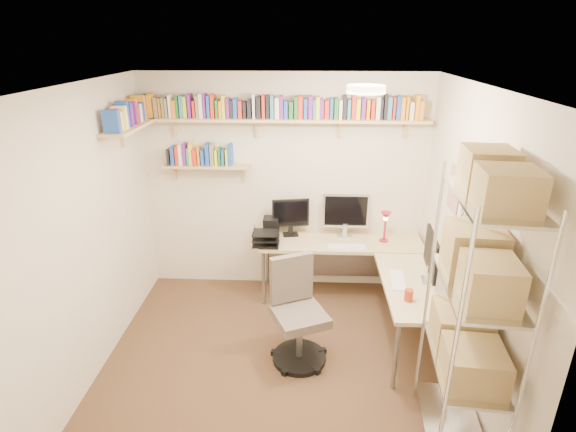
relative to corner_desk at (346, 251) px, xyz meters
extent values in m
plane|color=#4A301F|center=(-0.69, -0.98, -0.70)|extent=(3.20, 3.20, 0.00)
cube|color=beige|center=(-0.69, 0.52, 0.55)|extent=(3.20, 0.04, 2.50)
cube|color=beige|center=(-2.29, -0.98, 0.55)|extent=(0.04, 3.00, 2.50)
cube|color=beige|center=(0.91, -0.98, 0.55)|extent=(0.04, 3.00, 2.50)
cube|color=beige|center=(-0.69, -2.48, 0.55)|extent=(3.20, 0.04, 2.50)
cube|color=silver|center=(-0.69, -0.98, 1.80)|extent=(3.20, 3.00, 0.04)
cube|color=silver|center=(0.90, -0.43, 0.85)|extent=(0.01, 0.30, 0.42)
cube|color=silver|center=(0.90, -0.83, 0.80)|extent=(0.01, 0.28, 0.38)
cylinder|color=#FFEAC6|center=(0.01, -0.78, 1.76)|extent=(0.30, 0.30, 0.06)
cube|color=#DCB77C|center=(-0.69, 0.40, 1.32)|extent=(3.05, 0.25, 0.03)
cube|color=#DCB77C|center=(-2.17, -0.03, 1.32)|extent=(0.25, 1.00, 0.03)
cube|color=#DCB77C|center=(-1.54, 0.42, 0.80)|extent=(0.95, 0.20, 0.02)
cube|color=#DCB77C|center=(-1.89, 0.46, 1.25)|extent=(0.03, 0.20, 0.20)
cube|color=#DCB77C|center=(-0.99, 0.46, 1.25)|extent=(0.03, 0.20, 0.20)
cube|color=#DCB77C|center=(-0.09, 0.46, 1.25)|extent=(0.03, 0.20, 0.20)
cube|color=#DCB77C|center=(0.61, 0.46, 1.25)|extent=(0.03, 0.20, 0.20)
cube|color=#236A27|center=(-2.16, 0.40, 1.46)|extent=(0.03, 0.13, 0.23)
cube|color=white|center=(-2.13, 0.40, 1.45)|extent=(0.02, 0.12, 0.22)
cube|color=orange|center=(-2.09, 0.40, 1.46)|extent=(0.04, 0.15, 0.24)
cube|color=#7D775B|center=(-2.03, 0.40, 1.44)|extent=(0.04, 0.12, 0.21)
cube|color=orange|center=(-1.99, 0.40, 1.44)|extent=(0.02, 0.12, 0.20)
cube|color=#7D775B|center=(-1.95, 0.40, 1.45)|extent=(0.03, 0.14, 0.21)
cube|color=#7D775B|center=(-1.92, 0.40, 1.44)|extent=(0.02, 0.14, 0.20)
cube|color=white|center=(-1.88, 0.40, 1.46)|extent=(0.03, 0.13, 0.23)
cube|color=orange|center=(-1.84, 0.40, 1.43)|extent=(0.04, 0.13, 0.18)
cube|color=#236A27|center=(-1.80, 0.40, 1.45)|extent=(0.03, 0.14, 0.22)
cube|color=teal|center=(-1.76, 0.40, 1.45)|extent=(0.03, 0.15, 0.23)
cube|color=yellow|center=(-1.72, 0.40, 1.45)|extent=(0.04, 0.12, 0.22)
cube|color=#6B2281|center=(-1.68, 0.40, 1.46)|extent=(0.03, 0.14, 0.24)
cube|color=red|center=(-1.63, 0.40, 1.43)|extent=(0.03, 0.12, 0.18)
cube|color=#7D775B|center=(-1.59, 0.40, 1.45)|extent=(0.03, 0.13, 0.23)
cube|color=white|center=(-1.56, 0.40, 1.46)|extent=(0.04, 0.13, 0.25)
cube|color=#6B2281|center=(-1.52, 0.40, 1.46)|extent=(0.02, 0.14, 0.25)
cube|color=#214DAD|center=(-1.48, 0.40, 1.45)|extent=(0.03, 0.13, 0.23)
cube|color=red|center=(-1.44, 0.40, 1.46)|extent=(0.04, 0.12, 0.25)
cube|color=#236A27|center=(-1.39, 0.40, 1.43)|extent=(0.03, 0.14, 0.19)
cube|color=orange|center=(-1.35, 0.40, 1.43)|extent=(0.03, 0.15, 0.18)
cube|color=yellow|center=(-1.32, 0.40, 1.45)|extent=(0.03, 0.14, 0.23)
cube|color=#6B2281|center=(-1.28, 0.40, 1.44)|extent=(0.03, 0.12, 0.21)
cube|color=black|center=(-1.24, 0.40, 1.43)|extent=(0.04, 0.12, 0.18)
cube|color=#214DAD|center=(-1.20, 0.40, 1.44)|extent=(0.04, 0.13, 0.20)
cube|color=red|center=(-1.15, 0.40, 1.43)|extent=(0.04, 0.13, 0.18)
cube|color=black|center=(-1.10, 0.40, 1.43)|extent=(0.03, 0.12, 0.17)
cube|color=black|center=(-1.05, 0.40, 1.43)|extent=(0.04, 0.13, 0.19)
cube|color=white|center=(-1.00, 0.40, 1.46)|extent=(0.03, 0.12, 0.25)
cube|color=black|center=(-0.95, 0.40, 1.45)|extent=(0.04, 0.13, 0.23)
cube|color=red|center=(-0.90, 0.40, 1.46)|extent=(0.03, 0.12, 0.24)
cube|color=black|center=(-0.86, 0.40, 1.46)|extent=(0.03, 0.12, 0.24)
cube|color=teal|center=(-0.81, 0.40, 1.46)|extent=(0.04, 0.12, 0.24)
cube|color=white|center=(-0.76, 0.40, 1.44)|extent=(0.04, 0.12, 0.21)
cube|color=#6B2281|center=(-0.72, 0.40, 1.46)|extent=(0.04, 0.12, 0.23)
cube|color=#214DAD|center=(-0.67, 0.40, 1.43)|extent=(0.04, 0.13, 0.18)
cube|color=#236A27|center=(-0.61, 0.40, 1.43)|extent=(0.04, 0.15, 0.18)
cube|color=#236A27|center=(-0.56, 0.40, 1.45)|extent=(0.03, 0.14, 0.23)
cube|color=red|center=(-0.52, 0.40, 1.46)|extent=(0.04, 0.15, 0.23)
cube|color=#214DAD|center=(-0.46, 0.40, 1.44)|extent=(0.04, 0.15, 0.20)
cube|color=#6B2281|center=(-0.41, 0.40, 1.46)|extent=(0.04, 0.14, 0.23)
cube|color=teal|center=(-0.37, 0.40, 1.44)|extent=(0.02, 0.14, 0.20)
cube|color=yellow|center=(-0.34, 0.40, 1.45)|extent=(0.04, 0.13, 0.22)
cube|color=#6B2281|center=(-0.30, 0.40, 1.44)|extent=(0.04, 0.11, 0.20)
cube|color=red|center=(-0.24, 0.40, 1.43)|extent=(0.04, 0.12, 0.19)
cube|color=#214DAD|center=(-0.20, 0.40, 1.44)|extent=(0.03, 0.13, 0.21)
cube|color=#236A27|center=(-0.15, 0.40, 1.45)|extent=(0.04, 0.13, 0.21)
cube|color=white|center=(-0.10, 0.40, 1.44)|extent=(0.03, 0.14, 0.19)
cube|color=black|center=(-0.06, 0.40, 1.46)|extent=(0.04, 0.12, 0.24)
cube|color=teal|center=(-0.02, 0.40, 1.44)|extent=(0.03, 0.14, 0.20)
cube|color=red|center=(0.03, 0.40, 1.46)|extent=(0.04, 0.11, 0.24)
cube|color=yellow|center=(0.08, 0.40, 1.44)|extent=(0.04, 0.12, 0.21)
cube|color=#6B2281|center=(0.13, 0.40, 1.45)|extent=(0.04, 0.12, 0.21)
cube|color=orange|center=(0.18, 0.40, 1.44)|extent=(0.03, 0.14, 0.20)
cube|color=red|center=(0.23, 0.40, 1.44)|extent=(0.03, 0.14, 0.20)
cube|color=white|center=(0.28, 0.40, 1.45)|extent=(0.04, 0.13, 0.23)
cube|color=black|center=(0.32, 0.40, 1.44)|extent=(0.03, 0.13, 0.21)
cube|color=black|center=(0.35, 0.40, 1.46)|extent=(0.03, 0.15, 0.25)
cube|color=teal|center=(0.40, 0.40, 1.45)|extent=(0.04, 0.14, 0.23)
cube|color=red|center=(0.44, 0.40, 1.45)|extent=(0.02, 0.14, 0.23)
cube|color=#214DAD|center=(0.49, 0.40, 1.46)|extent=(0.04, 0.13, 0.24)
cube|color=orange|center=(0.53, 0.40, 1.45)|extent=(0.04, 0.12, 0.23)
cube|color=orange|center=(0.58, 0.40, 1.46)|extent=(0.02, 0.13, 0.23)
cube|color=white|center=(0.62, 0.40, 1.43)|extent=(0.04, 0.14, 0.18)
cube|color=orange|center=(0.67, 0.40, 1.46)|extent=(0.04, 0.14, 0.25)
cube|color=orange|center=(0.72, 0.40, 1.44)|extent=(0.04, 0.12, 0.19)
cube|color=#214DAD|center=(-2.17, -0.46, 1.44)|extent=(0.15, 0.03, 0.20)
cube|color=#214DAD|center=(-2.17, -0.43, 1.44)|extent=(0.13, 0.02, 0.21)
cube|color=red|center=(-2.17, -0.40, 1.44)|extent=(0.12, 0.03, 0.21)
cube|color=white|center=(-2.17, -0.35, 1.42)|extent=(0.12, 0.03, 0.17)
cube|color=yellow|center=(-2.17, -0.31, 1.43)|extent=(0.12, 0.04, 0.18)
cube|color=white|center=(-2.17, -0.27, 1.44)|extent=(0.14, 0.03, 0.21)
cube|color=white|center=(-2.17, -0.24, 1.44)|extent=(0.12, 0.03, 0.21)
cube|color=#214DAD|center=(-2.17, -0.19, 1.46)|extent=(0.11, 0.04, 0.25)
cube|color=#6B2281|center=(-2.17, -0.15, 1.43)|extent=(0.14, 0.03, 0.17)
cube|color=#214DAD|center=(-2.17, -0.11, 1.45)|extent=(0.12, 0.03, 0.22)
cube|color=#6B2281|center=(-2.17, -0.08, 1.44)|extent=(0.11, 0.02, 0.21)
cube|color=#6B2281|center=(-2.17, -0.04, 1.45)|extent=(0.15, 0.03, 0.22)
cube|color=red|center=(-2.17, 0.01, 1.43)|extent=(0.15, 0.03, 0.18)
cube|color=orange|center=(-2.17, 0.04, 1.46)|extent=(0.11, 0.02, 0.24)
cube|color=#6B2281|center=(-2.17, 0.07, 1.44)|extent=(0.13, 0.03, 0.19)
cube|color=white|center=(-2.17, 0.11, 1.43)|extent=(0.14, 0.04, 0.18)
cube|color=#214DAD|center=(-2.17, 0.15, 1.43)|extent=(0.14, 0.03, 0.18)
cube|color=#214DAD|center=(-2.17, 0.20, 1.43)|extent=(0.14, 0.03, 0.18)
cube|color=orange|center=(-2.17, 0.23, 1.46)|extent=(0.14, 0.03, 0.25)
cube|color=red|center=(-2.17, 0.28, 1.45)|extent=(0.14, 0.03, 0.22)
cube|color=teal|center=(-2.17, 0.32, 1.45)|extent=(0.12, 0.02, 0.23)
cube|color=black|center=(-2.17, 0.36, 1.44)|extent=(0.13, 0.04, 0.21)
cube|color=black|center=(-1.96, 0.42, 0.91)|extent=(0.03, 0.14, 0.18)
cube|color=#214DAD|center=(-1.91, 0.42, 0.92)|extent=(0.04, 0.14, 0.21)
cube|color=red|center=(-1.87, 0.42, 0.92)|extent=(0.04, 0.11, 0.21)
cube|color=white|center=(-1.83, 0.42, 0.93)|extent=(0.04, 0.12, 0.23)
cube|color=#6B2281|center=(-1.78, 0.42, 0.94)|extent=(0.03, 0.14, 0.24)
cube|color=teal|center=(-1.74, 0.42, 0.91)|extent=(0.02, 0.13, 0.19)
cube|color=yellow|center=(-1.71, 0.42, 0.94)|extent=(0.03, 0.12, 0.24)
cube|color=red|center=(-1.67, 0.42, 0.91)|extent=(0.04, 0.14, 0.18)
cube|color=orange|center=(-1.63, 0.42, 0.92)|extent=(0.02, 0.12, 0.20)
cube|color=#214DAD|center=(-1.58, 0.42, 0.90)|extent=(0.04, 0.14, 0.18)
cube|color=#214DAD|center=(-1.53, 0.42, 0.94)|extent=(0.04, 0.14, 0.24)
cube|color=#7D775B|center=(-1.48, 0.42, 0.93)|extent=(0.04, 0.11, 0.23)
cube|color=yellow|center=(-1.43, 0.42, 0.90)|extent=(0.03, 0.13, 0.17)
cube|color=#236A27|center=(-1.40, 0.42, 0.92)|extent=(0.02, 0.13, 0.20)
cube|color=#214DAD|center=(-1.36, 0.42, 0.91)|extent=(0.03, 0.15, 0.18)
cube|color=yellow|center=(-1.32, 0.42, 0.91)|extent=(0.03, 0.12, 0.18)
cube|color=#214DAD|center=(-1.28, 0.42, 0.93)|extent=(0.03, 0.13, 0.23)
cube|color=beige|center=(-0.04, 0.24, -0.01)|extent=(1.81, 0.57, 0.04)
cube|color=beige|center=(0.57, -0.68, -0.01)|extent=(0.57, 1.24, 0.04)
cylinder|color=gray|center=(-0.90, 0.00, -0.36)|extent=(0.04, 0.04, 0.67)
cylinder|color=gray|center=(-0.90, 0.48, -0.36)|extent=(0.04, 0.04, 0.67)
cylinder|color=gray|center=(0.81, 0.48, -0.36)|extent=(0.04, 0.04, 0.67)
cylinder|color=gray|center=(0.34, -1.26, -0.36)|extent=(0.04, 0.04, 0.67)
cylinder|color=gray|center=(0.81, -1.26, -0.36)|extent=(0.04, 0.04, 0.67)
cube|color=gray|center=(-0.04, 0.49, -0.31)|extent=(1.72, 0.02, 0.52)
cube|color=silver|center=(0.00, 0.35, 0.32)|extent=(0.52, 0.03, 0.40)
cube|color=black|center=(0.00, 0.34, 0.32)|extent=(0.47, 0.00, 0.34)
cube|color=black|center=(-0.62, 0.35, 0.29)|extent=(0.42, 0.03, 0.32)
cube|color=black|center=(0.71, -0.64, 0.30)|extent=(0.03, 0.55, 0.36)
cube|color=#D7DCFD|center=(0.69, -0.64, 0.30)|extent=(0.00, 0.50, 0.31)
cube|color=white|center=(0.00, 0.07, 0.02)|extent=(0.40, 0.12, 0.01)
cube|color=white|center=(0.43, -0.64, 0.02)|extent=(0.12, 0.38, 0.01)
cylinder|color=maroon|center=(0.43, 0.24, 0.02)|extent=(0.10, 0.10, 0.02)
cylinder|color=maroon|center=(0.43, 0.24, 0.16)|extent=(0.02, 0.02, 0.27)
cone|color=maroon|center=(0.43, 0.24, 0.31)|extent=(0.11, 0.11, 0.09)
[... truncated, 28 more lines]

